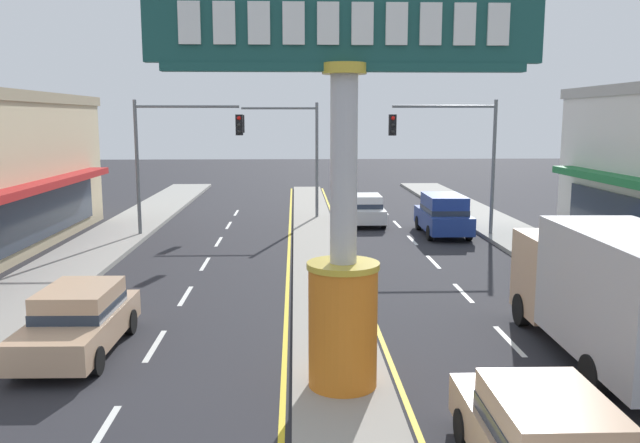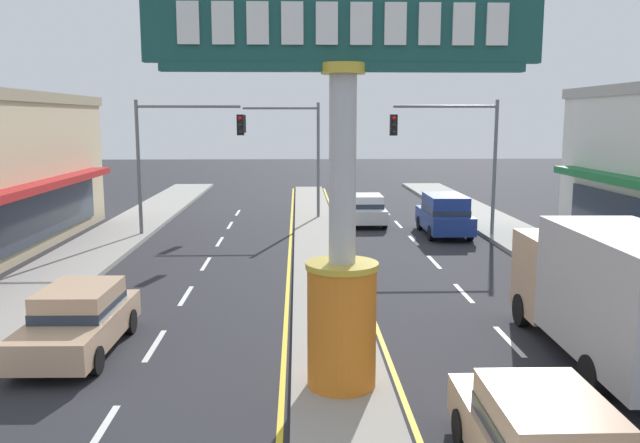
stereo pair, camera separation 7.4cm
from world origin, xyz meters
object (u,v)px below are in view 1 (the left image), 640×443
(traffic_light_median_far, at_px, (289,141))
(suv_near_left_lane, at_px, (443,214))
(sedan_far_left_oncoming, at_px, (365,209))
(traffic_light_left_side, at_px, (176,144))
(sedan_near_right_lane, at_px, (79,319))
(box_truck_far_right_lane, at_px, (611,291))
(district_sign, at_px, (344,201))
(sedan_mid_left_lane, at_px, (545,442))
(traffic_light_right_side, at_px, (456,144))

(traffic_light_median_far, distance_m, suv_near_left_lane, 9.33)
(sedan_far_left_oncoming, bearing_deg, traffic_light_median_far, 156.27)
(traffic_light_left_side, xyz_separation_m, traffic_light_median_far, (5.00, 5.08, -0.05))
(sedan_near_right_lane, xyz_separation_m, sedan_far_left_oncoming, (8.61, 18.07, 0.00))
(traffic_light_median_far, height_order, sedan_near_right_lane, traffic_light_median_far)
(box_truck_far_right_lane, xyz_separation_m, suv_near_left_lane, (0.04, 16.10, -0.71))
(sedan_near_right_lane, bearing_deg, box_truck_far_right_lane, -6.25)
(box_truck_far_right_lane, relative_size, suv_near_left_lane, 1.50)
(box_truck_far_right_lane, bearing_deg, traffic_light_median_far, 108.77)
(sedan_near_right_lane, bearing_deg, traffic_light_left_side, 91.12)
(district_sign, xyz_separation_m, sedan_mid_left_lane, (2.65, -3.63, -3.06))
(traffic_light_left_side, bearing_deg, sedan_far_left_oncoming, 20.74)
(sedan_mid_left_lane, bearing_deg, box_truck_far_right_lane, 55.66)
(district_sign, height_order, traffic_light_right_side, district_sign)
(traffic_light_median_far, xyz_separation_m, sedan_far_left_oncoming, (3.90, -1.71, -3.41))
(traffic_light_right_side, height_order, traffic_light_median_far, same)
(district_sign, distance_m, sedan_far_left_oncoming, 20.91)
(traffic_light_right_side, distance_m, suv_near_left_lane, 3.35)
(traffic_light_right_side, bearing_deg, district_sign, -110.69)
(box_truck_far_right_lane, height_order, suv_near_left_lane, box_truck_far_right_lane)
(district_sign, xyz_separation_m, sedan_near_right_lane, (-5.95, 2.45, -3.06))
(traffic_light_median_far, distance_m, sedan_far_left_oncoming, 5.45)
(traffic_light_left_side, height_order, box_truck_far_right_lane, traffic_light_left_side)
(district_sign, relative_size, box_truck_far_right_lane, 1.12)
(box_truck_far_right_lane, relative_size, sedan_mid_left_lane, 1.61)
(traffic_light_right_side, bearing_deg, traffic_light_median_far, 142.68)
(box_truck_far_right_lane, bearing_deg, traffic_light_left_side, 127.23)
(box_truck_far_right_lane, xyz_separation_m, sedan_far_left_oncoming, (-3.26, 19.37, -0.91))
(traffic_light_right_side, height_order, sedan_near_right_lane, traffic_light_right_side)
(traffic_light_median_far, distance_m, sedan_near_right_lane, 20.62)
(traffic_light_left_side, height_order, sedan_mid_left_lane, traffic_light_left_side)
(sedan_mid_left_lane, bearing_deg, traffic_light_median_far, 98.57)
(suv_near_left_lane, bearing_deg, district_sign, -109.05)
(traffic_light_median_far, xyz_separation_m, suv_near_left_lane, (7.20, -4.99, -3.21))
(sedan_near_right_lane, xyz_separation_m, suv_near_left_lane, (11.91, 14.80, 0.20))
(traffic_light_left_side, xyz_separation_m, sedan_far_left_oncoming, (8.90, 3.37, -3.46))
(traffic_light_median_far, relative_size, box_truck_far_right_lane, 0.89)
(district_sign, distance_m, traffic_light_right_side, 17.67)
(traffic_light_right_side, bearing_deg, traffic_light_left_side, 177.14)
(traffic_light_median_far, relative_size, sedan_far_left_oncoming, 1.44)
(traffic_light_left_side, distance_m, sedan_near_right_lane, 15.10)
(traffic_light_median_far, height_order, box_truck_far_right_lane, traffic_light_median_far)
(traffic_light_left_side, xyz_separation_m, suv_near_left_lane, (12.20, 0.10, -3.26))
(district_sign, distance_m, traffic_light_median_far, 22.27)
(traffic_light_right_side, height_order, sedan_mid_left_lane, traffic_light_right_side)
(box_truck_far_right_lane, distance_m, sedan_mid_left_lane, 5.86)
(district_sign, bearing_deg, traffic_light_left_side, 110.00)
(sedan_near_right_lane, distance_m, sedan_mid_left_lane, 10.54)
(traffic_light_median_far, relative_size, suv_near_left_lane, 1.34)
(district_sign, height_order, traffic_light_median_far, district_sign)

